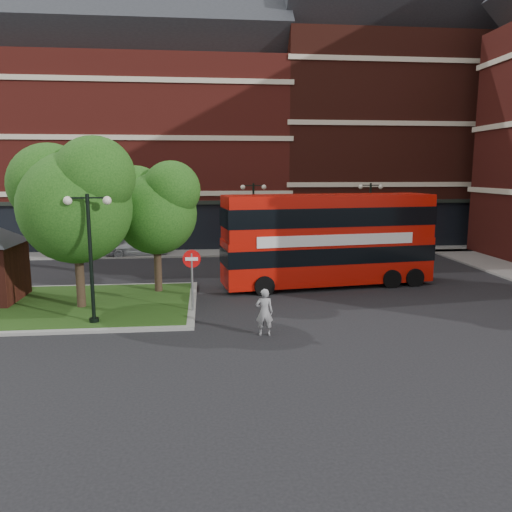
{
  "coord_description": "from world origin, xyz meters",
  "views": [
    {
      "loc": [
        -1.24,
        -18.62,
        5.83
      ],
      "look_at": [
        1.05,
        3.58,
        2.0
      ],
      "focal_mm": 35.0,
      "sensor_mm": 36.0,
      "label": 1
    }
  ],
  "objects": [
    {
      "name": "tree_island_east",
      "position": [
        -3.58,
        5.06,
        4.24
      ],
      "size": [
        4.46,
        3.9,
        6.29
      ],
      "color": "#2D2116",
      "rests_on": "ground"
    },
    {
      "name": "terrace_far_right",
      "position": [
        14.0,
        24.0,
        8.0
      ],
      "size": [
        18.0,
        12.0,
        16.0
      ],
      "primitive_type": "cube",
      "color": "#471911",
      "rests_on": "ground"
    },
    {
      "name": "terrace_far_left",
      "position": [
        -8.0,
        24.0,
        7.0
      ],
      "size": [
        26.0,
        12.0,
        14.0
      ],
      "primitive_type": "cube",
      "color": "maroon",
      "rests_on": "ground"
    },
    {
      "name": "pavement_far",
      "position": [
        0.0,
        16.5,
        0.06
      ],
      "size": [
        44.0,
        3.0,
        0.12
      ],
      "primitive_type": "cube",
      "color": "slate",
      "rests_on": "ground"
    },
    {
      "name": "lamp_far_left",
      "position": [
        2.0,
        14.5,
        2.83
      ],
      "size": [
        1.72,
        0.36,
        5.0
      ],
      "color": "black",
      "rests_on": "ground"
    },
    {
      "name": "ground",
      "position": [
        0.0,
        0.0,
        0.0
      ],
      "size": [
        120.0,
        120.0,
        0.0
      ],
      "primitive_type": "plane",
      "color": "black",
      "rests_on": "ground"
    },
    {
      "name": "car_silver",
      "position": [
        -5.96,
        16.0,
        0.73
      ],
      "size": [
        4.5,
        2.27,
        1.47
      ],
      "primitive_type": "imported",
      "rotation": [
        0.0,
        0.0,
        1.7
      ],
      "color": "silver",
      "rests_on": "ground"
    },
    {
      "name": "tree_island_west",
      "position": [
        -6.6,
        2.58,
        4.79
      ],
      "size": [
        5.4,
        4.71,
        7.21
      ],
      "color": "#2D2116",
      "rests_on": "ground"
    },
    {
      "name": "woman",
      "position": [
        0.81,
        -1.59,
        0.86
      ],
      "size": [
        0.65,
        0.45,
        1.71
      ],
      "primitive_type": "imported",
      "rotation": [
        0.0,
        0.0,
        3.07
      ],
      "color": "gray",
      "rests_on": "ground"
    },
    {
      "name": "car_white",
      "position": [
        6.33,
        14.55,
        0.7
      ],
      "size": [
        4.37,
        1.93,
        1.4
      ],
      "primitive_type": "imported",
      "rotation": [
        0.0,
        0.0,
        1.46
      ],
      "color": "white",
      "rests_on": "ground"
    },
    {
      "name": "traffic_island",
      "position": [
        -8.0,
        3.0,
        0.07
      ],
      "size": [
        12.6,
        7.6,
        0.15
      ],
      "color": "gray",
      "rests_on": "ground"
    },
    {
      "name": "no_entry_sign",
      "position": [
        -1.8,
        1.5,
        1.89
      ],
      "size": [
        0.73,
        0.12,
        2.65
      ],
      "rotation": [
        0.0,
        0.0,
        -0.08
      ],
      "color": "slate",
      "rests_on": "ground"
    },
    {
      "name": "lamp_island",
      "position": [
        -5.5,
        0.2,
        2.83
      ],
      "size": [
        1.72,
        0.36,
        5.0
      ],
      "color": "black",
      "rests_on": "ground"
    },
    {
      "name": "bus",
      "position": [
        4.95,
        5.89,
        2.68
      ],
      "size": [
        10.91,
        3.82,
        4.08
      ],
      "rotation": [
        0.0,
        0.0,
        0.13
      ],
      "color": "#B51007",
      "rests_on": "ground"
    },
    {
      "name": "lamp_far_right",
      "position": [
        10.0,
        14.5,
        2.83
      ],
      "size": [
        1.72,
        0.36,
        5.0
      ],
      "color": "black",
      "rests_on": "ground"
    }
  ]
}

